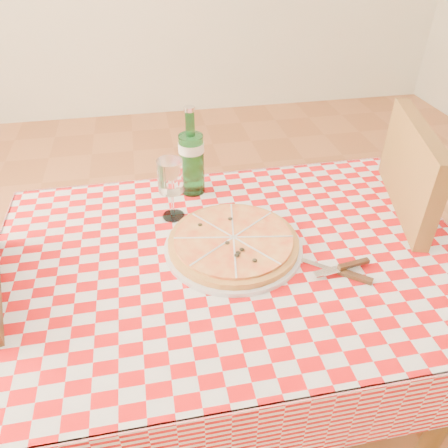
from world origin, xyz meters
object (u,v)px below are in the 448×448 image
object	(u,v)px
chair_near	(423,250)
pizza_plate	(233,242)
dining_table	(235,280)
wine_glass	(172,190)
water_bottle	(191,151)

from	to	relation	value
chair_near	pizza_plate	xyz separation A→B (m)	(-0.67, -0.08, 0.20)
dining_table	chair_near	distance (m)	0.68
chair_near	wine_glass	bearing A→B (deg)	-171.72
dining_table	chair_near	bearing A→B (deg)	8.49
pizza_plate	water_bottle	world-z (taller)	water_bottle
wine_glass	dining_table	bearing A→B (deg)	-54.81
pizza_plate	wine_glass	xyz separation A→B (m)	(-0.15, 0.19, 0.07)
chair_near	wine_glass	distance (m)	0.87
dining_table	chair_near	size ratio (longest dim) A/B	1.17
chair_near	dining_table	bearing A→B (deg)	-155.63
wine_glass	chair_near	bearing A→B (deg)	-7.60
water_bottle	wine_glass	size ratio (longest dim) A/B	1.52
pizza_plate	wine_glass	size ratio (longest dim) A/B	1.99
dining_table	wine_glass	xyz separation A→B (m)	(-0.15, 0.21, 0.19)
chair_near	pizza_plate	world-z (taller)	chair_near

